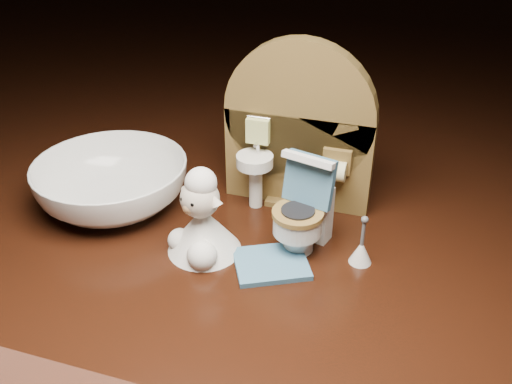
# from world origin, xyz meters

# --- Properties ---
(backdrop_panel) EXTENTS (0.13, 0.05, 0.15)m
(backdrop_panel) POSITION_xyz_m (-0.00, 0.06, 0.07)
(backdrop_panel) COLOR brown
(backdrop_panel) RESTS_ON ground
(toy_toilet) EXTENTS (0.05, 0.06, 0.08)m
(toy_toilet) POSITION_xyz_m (0.02, 0.00, 0.03)
(toy_toilet) COLOR white
(toy_toilet) RESTS_ON ground
(bath_mat) EXTENTS (0.07, 0.07, 0.00)m
(bath_mat) POSITION_xyz_m (0.01, -0.03, 0.00)
(bath_mat) COLOR teal
(bath_mat) RESTS_ON ground
(toilet_brush) EXTENTS (0.02, 0.02, 0.04)m
(toilet_brush) POSITION_xyz_m (0.07, -0.01, 0.01)
(toilet_brush) COLOR white
(toilet_brush) RESTS_ON ground
(plush_lamb) EXTENTS (0.06, 0.06, 0.08)m
(plush_lamb) POSITION_xyz_m (-0.05, -0.03, 0.03)
(plush_lamb) COLOR white
(plush_lamb) RESTS_ON ground
(ceramic_bowl) EXTENTS (0.17, 0.17, 0.04)m
(ceramic_bowl) POSITION_xyz_m (-0.16, 0.01, 0.02)
(ceramic_bowl) COLOR white
(ceramic_bowl) RESTS_ON ground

